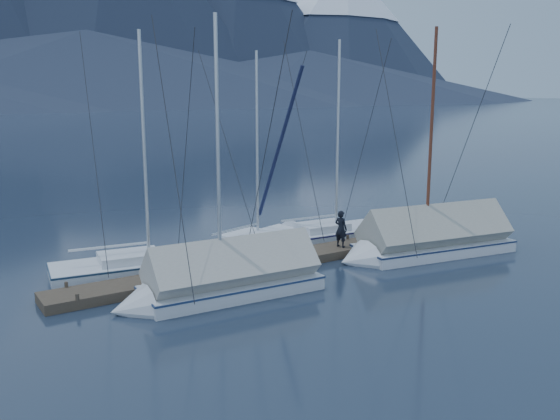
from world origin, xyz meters
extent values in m
plane|color=black|center=(0.00, 0.00, 0.00)|extent=(1000.00, 1000.00, 0.00)
cone|color=#475675|center=(180.00, 445.00, 62.50)|extent=(308.00, 308.00, 125.00)
cone|color=#475675|center=(320.00, 425.00, 57.50)|extent=(286.00, 286.00, 115.00)
cone|color=#192133|center=(165.00, 300.00, 50.00)|extent=(182.40, 182.40, 100.00)
cone|color=#192133|center=(240.00, 295.00, 44.00)|extent=(197.60, 197.60, 88.00)
cone|color=#192133|center=(60.00, 245.00, 16.00)|extent=(390.00, 390.00, 32.00)
cone|color=#192133|center=(180.00, 250.00, 14.00)|extent=(364.00, 364.00, 28.00)
cube|color=#382D23|center=(0.00, 2.00, 0.17)|extent=(18.00, 1.50, 0.34)
cube|color=black|center=(-6.00, 2.00, -0.05)|extent=(3.00, 1.30, 0.30)
cube|color=black|center=(0.00, 2.00, -0.05)|extent=(3.00, 1.30, 0.30)
cube|color=black|center=(6.00, 2.00, -0.05)|extent=(3.00, 1.30, 0.30)
cylinder|color=#382D23|center=(-8.00, 2.70, 0.35)|extent=(0.12, 0.12, 0.35)
cylinder|color=#382D23|center=(-8.00, 1.30, 0.35)|extent=(0.12, 0.12, 0.35)
cylinder|color=#382D23|center=(-5.00, 2.70, 0.35)|extent=(0.12, 0.12, 0.35)
cylinder|color=#382D23|center=(-5.00, 1.30, 0.35)|extent=(0.12, 0.12, 0.35)
cylinder|color=#382D23|center=(-2.00, 2.70, 0.35)|extent=(0.12, 0.12, 0.35)
cylinder|color=#382D23|center=(-2.00, 1.30, 0.35)|extent=(0.12, 0.12, 0.35)
cylinder|color=#382D23|center=(1.00, 2.70, 0.35)|extent=(0.12, 0.12, 0.35)
cylinder|color=#382D23|center=(1.00, 1.30, 0.35)|extent=(0.12, 0.12, 0.35)
cylinder|color=#382D23|center=(4.00, 2.70, 0.35)|extent=(0.12, 0.12, 0.35)
cylinder|color=#382D23|center=(4.00, 1.30, 0.35)|extent=(0.12, 0.12, 0.35)
cylinder|color=#382D23|center=(7.00, 2.70, 0.35)|extent=(0.12, 0.12, 0.35)
cylinder|color=#382D23|center=(7.00, 1.30, 0.35)|extent=(0.12, 0.12, 0.35)
cube|color=silver|center=(-5.03, 4.11, 0.13)|extent=(6.53, 2.96, 0.69)
cube|color=silver|center=(-5.03, 4.11, -0.19)|extent=(5.47, 1.89, 0.32)
cube|color=#182F49|center=(-5.03, 4.11, 0.42)|extent=(6.60, 2.99, 0.06)
cone|color=silver|center=(-1.44, 3.61, 0.13)|extent=(1.43, 2.16, 2.02)
cube|color=silver|center=(-5.34, 4.16, 0.63)|extent=(2.39, 1.76, 0.32)
cylinder|color=#B2B7BF|center=(-4.61, 4.05, 4.67)|extent=(0.13, 0.13, 8.40)
cylinder|color=#B2B7BF|center=(-6.07, 4.26, 1.10)|extent=(2.82, 0.49, 0.09)
cylinder|color=#26262B|center=(-3.05, 3.83, 4.67)|extent=(0.47, 3.15, 8.41)
cube|color=silver|center=(0.29, 4.72, 0.12)|extent=(6.27, 3.58, 0.65)
cube|color=silver|center=(0.29, 4.72, -0.18)|extent=(5.16, 2.47, 0.30)
cube|color=navy|center=(0.29, 4.72, 0.40)|extent=(6.33, 3.61, 0.06)
cone|color=silver|center=(3.57, 5.69, 0.12)|extent=(1.58, 2.13, 1.90)
cube|color=silver|center=(0.01, 4.64, 0.59)|extent=(2.39, 1.92, 0.30)
cylinder|color=#B2B7BF|center=(0.67, 4.84, 4.41)|extent=(0.12, 0.12, 7.93)
cylinder|color=#B2B7BF|center=(-0.66, 4.45, 1.04)|extent=(2.59, 0.84, 0.09)
cylinder|color=#26262B|center=(2.10, 5.26, 4.41)|extent=(0.87, 2.88, 7.94)
cube|color=silver|center=(4.10, 4.22, 0.13)|extent=(6.50, 2.62, 0.70)
cube|color=silver|center=(4.10, 4.22, -0.19)|extent=(5.47, 1.59, 0.32)
cube|color=#1A1848|center=(4.10, 4.22, 0.42)|extent=(6.56, 2.65, 0.06)
cone|color=silver|center=(7.74, 3.93, 0.13)|extent=(1.32, 2.12, 2.03)
cube|color=silver|center=(3.78, 4.25, 0.63)|extent=(2.33, 1.65, 0.32)
cylinder|color=#B2B7BF|center=(4.52, 4.19, 4.71)|extent=(0.13, 0.13, 8.46)
cylinder|color=#B2B7BF|center=(3.04, 4.31, 1.11)|extent=(2.85, 0.32, 0.10)
cylinder|color=#26262B|center=(6.10, 4.06, 4.71)|extent=(0.28, 3.19, 8.47)
cube|color=silver|center=(6.35, -0.14, 0.13)|extent=(7.04, 3.44, 0.72)
cube|color=silver|center=(6.35, -0.14, -0.20)|extent=(5.87, 2.21, 0.33)
cube|color=#18274A|center=(6.35, -0.14, 0.44)|extent=(7.11, 3.47, 0.07)
cone|color=silver|center=(2.54, 0.47, 0.13)|extent=(1.55, 2.46, 2.30)
cylinder|color=#592819|center=(5.92, -0.08, 4.84)|extent=(0.13, 0.13, 8.71)
cylinder|color=#592819|center=(7.43, -0.32, 1.14)|extent=(3.01, 0.58, 0.10)
cylinder|color=#26262B|center=(4.26, 0.19, 4.84)|extent=(0.57, 3.36, 8.72)
cube|color=gray|center=(6.35, -0.14, 0.93)|extent=(6.72, 3.43, 2.44)
cube|color=silver|center=(-3.24, -0.06, 0.13)|extent=(6.13, 2.51, 0.71)
cube|color=silver|center=(-3.24, -0.06, -0.19)|extent=(5.17, 1.49, 0.32)
cube|color=navy|center=(-3.24, -0.06, 0.43)|extent=(6.19, 2.54, 0.06)
cone|color=silver|center=(-6.73, 0.15, 0.13)|extent=(1.31, 2.13, 2.06)
cylinder|color=#B2B7BF|center=(-3.67, -0.04, 4.78)|extent=(0.13, 0.13, 8.59)
cylinder|color=#B2B7BF|center=(-2.17, -0.13, 1.13)|extent=(2.71, 0.26, 0.10)
cylinder|color=#26262B|center=(-5.17, 0.05, 4.78)|extent=(0.21, 3.03, 8.60)
cube|color=#A3A199|center=(-3.24, -0.06, 0.91)|extent=(5.84, 2.53, 2.19)
imported|color=black|center=(2.91, 1.83, 1.11)|extent=(0.53, 0.65, 1.55)
camera|label=1|loc=(-12.23, -16.89, 6.74)|focal=38.00mm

